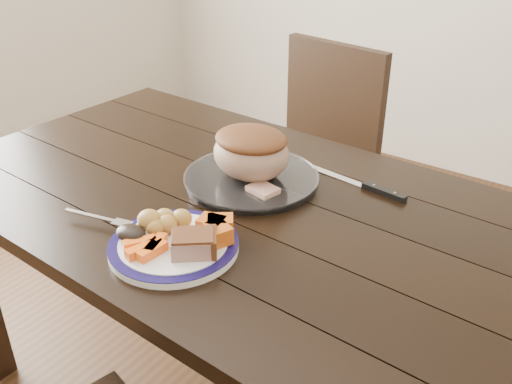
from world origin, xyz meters
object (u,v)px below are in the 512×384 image
Objects in this scene: serving_platter at (251,180)px; pork_slice at (193,244)px; dining_table at (235,229)px; dinner_plate at (174,246)px; roast_joint at (251,154)px; fork at (103,219)px; chair_far at (313,157)px; carving_knife at (370,187)px.

pork_slice is (0.11, -0.35, 0.03)m from serving_platter.
dinner_plate is (0.03, -0.25, 0.10)m from dining_table.
dining_table is 5.91× the size of dinner_plate.
dinner_plate is 3.15× the size of pork_slice.
dining_table is 0.20m from roast_joint.
dining_table is 0.13m from serving_platter.
fork is 0.40m from roast_joint.
chair_far is at bearing 105.81° from serving_platter.
roast_joint is at bearing 106.98° from pork_slice.
fork is at bearing 99.42° from chair_far.
pork_slice is at bearing -101.55° from carving_knife.
fork is (-0.25, -0.02, -0.02)m from pork_slice.
pork_slice reaches higher than dinner_plate.
chair_far is at bearing 79.10° from fork.
dining_table is at bearing 112.30° from chair_far.
chair_far is 10.58× the size of pork_slice.
serving_platter is 0.30m from carving_knife.
roast_joint is at bearing 55.09° from fork.
fork is at bearing -119.95° from dining_table.
carving_knife is at bearing 139.30° from chair_far.
serving_platter is at bearing 106.98° from pork_slice.
dinner_plate is 0.81× the size of serving_platter.
dinner_plate is at bearing 110.37° from chair_far.
dinner_plate is 0.54m from carving_knife.
fork reaches higher than carving_knife.
fork is 0.55× the size of carving_knife.
chair_far is at bearing 138.46° from carving_knife.
fork is at bearing -175.50° from pork_slice.
serving_platter reaches higher than dining_table.
pork_slice is 0.44× the size of roast_joint.
serving_platter is at bearing 97.40° from dinner_plate.
pork_slice reaches higher than dining_table.
dinner_plate is 0.86× the size of carving_knife.
dinner_plate is 0.34m from serving_platter.
roast_joint reaches higher than pork_slice.
dinner_plate reaches higher than dining_table.
chair_far is at bearing 106.22° from pork_slice.
pork_slice is at bearing 113.62° from chair_far.
roast_joint is (-0.01, 0.09, 0.17)m from dining_table.
dining_table is at bearing 109.89° from pork_slice.
roast_joint is 0.63× the size of carving_knife.
dinner_plate is 1.37× the size of roast_joint.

